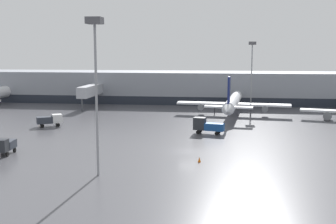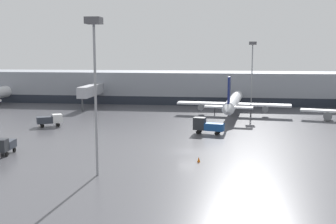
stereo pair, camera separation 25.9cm
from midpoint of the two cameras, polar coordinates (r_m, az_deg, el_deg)
ground_plane at (r=64.13m, az=2.46°, el=-5.32°), size 320.00×320.00×0.00m
terminal_building at (r=124.60m, az=4.78°, el=3.37°), size 160.00×31.22×9.00m
parked_jet_1 at (r=99.72m, az=8.70°, el=1.33°), size 26.57×33.45×9.83m
service_truck_1 at (r=77.30m, az=5.21°, el=-1.83°), size 5.81×2.86×2.97m
service_truck_2 at (r=66.26m, az=-21.43°, el=-4.21°), size 2.35×4.32×2.51m
service_truck_3 at (r=87.85m, az=-15.78°, el=-0.99°), size 5.19×4.04×2.40m
traffic_cone_0 at (r=94.20m, az=-17.20°, el=-1.08°), size 0.50×0.50×0.76m
traffic_cone_1 at (r=58.04m, az=4.14°, el=-6.43°), size 0.43×0.43×0.72m
apron_light_mast_0 at (r=50.59m, az=-9.97°, el=7.96°), size 1.80×1.80×18.96m
apron_light_mast_3 at (r=110.61m, az=11.25°, el=7.47°), size 1.80×1.80×17.43m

